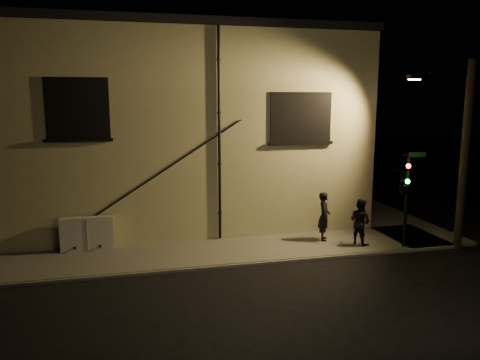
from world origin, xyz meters
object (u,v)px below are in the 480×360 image
object	(u,v)px
pedestrian_b	(360,221)
streetlamp_pole	(461,151)
traffic_signal	(404,184)
pedestrian_a	(324,216)
utility_cabinet	(87,234)

from	to	relation	value
pedestrian_b	streetlamp_pole	world-z (taller)	streetlamp_pole
traffic_signal	streetlamp_pole	xyz separation A→B (m)	(2.19, -0.22, 1.22)
pedestrian_a	streetlamp_pole	distance (m)	5.69
pedestrian_a	traffic_signal	bearing A→B (deg)	-102.52
utility_cabinet	streetlamp_pole	distance (m)	14.39
utility_cabinet	pedestrian_b	size ratio (longest dim) A/B	1.08
utility_cabinet	streetlamp_pole	bearing A→B (deg)	-11.23
utility_cabinet	pedestrian_a	bearing A→B (deg)	-5.66
pedestrian_a	pedestrian_b	distance (m)	1.41
streetlamp_pole	pedestrian_a	bearing A→B (deg)	158.56
traffic_signal	pedestrian_a	bearing A→B (deg)	146.99
pedestrian_b	pedestrian_a	bearing A→B (deg)	27.57
utility_cabinet	traffic_signal	size ratio (longest dim) A/B	0.53
pedestrian_a	pedestrian_b	world-z (taller)	pedestrian_a
pedestrian_a	streetlamp_pole	bearing A→B (deg)	-90.95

